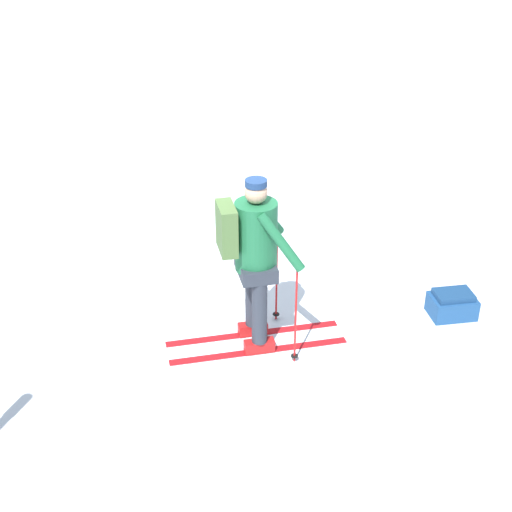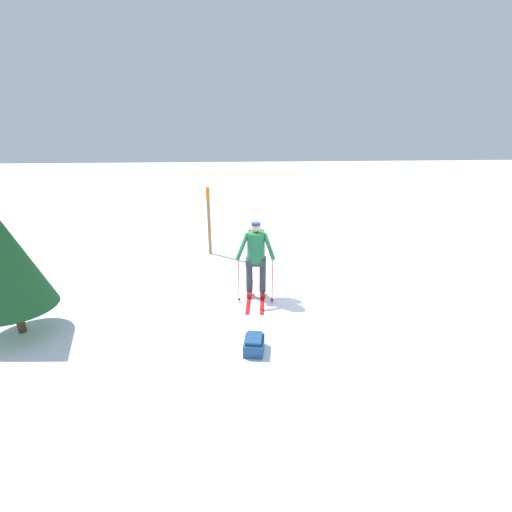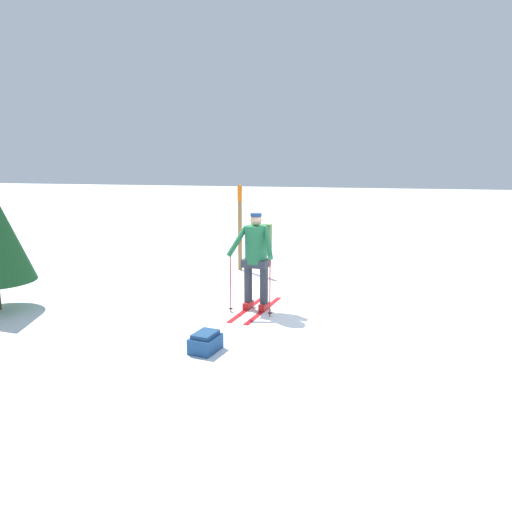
% 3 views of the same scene
% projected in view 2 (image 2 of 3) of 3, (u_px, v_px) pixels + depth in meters
% --- Properties ---
extents(ground_plane, '(80.00, 80.00, 0.00)m').
position_uv_depth(ground_plane, '(289.00, 295.00, 8.07)').
color(ground_plane, white).
extents(skier, '(0.89, 1.83, 1.78)m').
position_uv_depth(skier, '(256.00, 254.00, 7.71)').
color(skier, red).
rests_on(skier, ground_plane).
extents(dropped_backpack, '(0.42, 0.52, 0.28)m').
position_uv_depth(dropped_backpack, '(254.00, 344.00, 5.98)').
color(dropped_backpack, navy).
rests_on(dropped_backpack, ground_plane).
extents(trail_marker, '(0.11, 0.11, 2.09)m').
position_uv_depth(trail_marker, '(209.00, 216.00, 10.48)').
color(trail_marker, olive).
rests_on(trail_marker, ground_plane).
extents(pine_tree, '(1.46, 1.46, 2.44)m').
position_uv_depth(pine_tree, '(4.00, 260.00, 6.10)').
color(pine_tree, '#4C331E').
rests_on(pine_tree, ground_plane).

